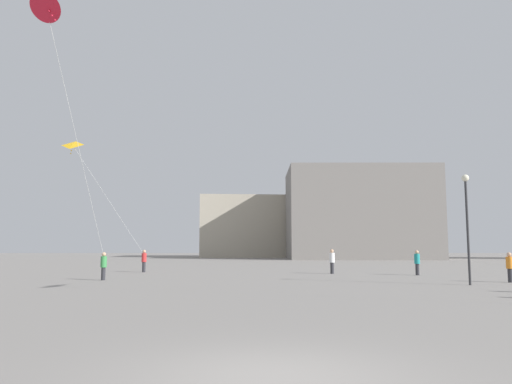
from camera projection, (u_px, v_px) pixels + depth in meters
ground_plane at (275, 378)px, 7.12m from camera, size 300.00×300.00×0.00m
person_in_teal at (417, 261)px, 33.24m from camera, size 0.36×0.36×1.65m
person_in_white at (332, 260)px, 35.05m from camera, size 0.37×0.37×1.71m
person_in_orange at (510, 266)px, 26.46m from camera, size 0.35×0.35×1.59m
person_in_green at (104, 265)px, 28.25m from camera, size 0.34×0.34×1.57m
person_in_red at (144, 260)px, 37.19m from camera, size 0.36×0.36×1.66m
kite_amber_delta at (74, 147)px, 40.84m from camera, size 7.44×3.26×9.24m
kite_crimson_diamond at (47, 8)px, 21.92m from camera, size 1.54×8.30×11.65m
building_left_hall at (247, 228)px, 95.39m from camera, size 18.70×18.37×11.10m
building_centre_hall at (359, 214)px, 79.54m from camera, size 22.74×15.20×14.17m
lamppost_east at (467, 211)px, 24.89m from camera, size 0.36×0.36×5.50m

